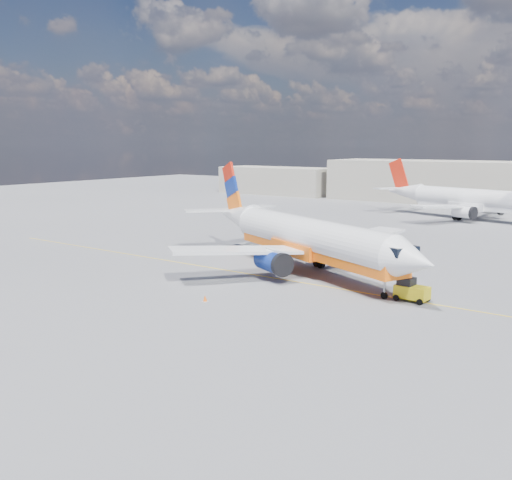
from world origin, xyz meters
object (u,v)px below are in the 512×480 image
Objects in this scene: second_jet at (471,200)px; traffic_cone at (205,298)px; gse_tug at (411,290)px; main_jet at (305,237)px.

second_jet is 60.81× the size of traffic_cone.
second_jet is at bearing 105.19° from gse_tug.
main_jet is 45.12m from second_jet.
second_jet is at bearing 87.32° from traffic_cone.
traffic_cone is at bearing -77.99° from second_jet.
second_jet is 57.72m from traffic_cone.
gse_tug is (9.30, -48.70, -2.18)m from second_jet.
main_jet is 62.80× the size of traffic_cone.
main_jet reaches higher than traffic_cone.
main_jet is 1.03× the size of second_jet.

